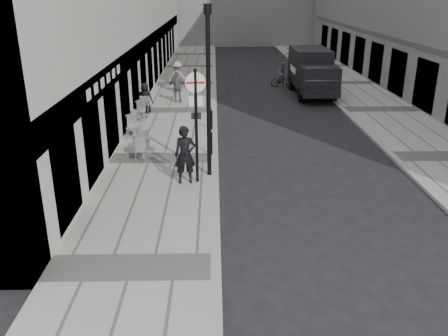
# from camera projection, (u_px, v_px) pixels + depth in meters

# --- Properties ---
(sidewalk) EXTENTS (4.00, 60.00, 0.12)m
(sidewalk) POSITION_uv_depth(u_px,v_px,m) (177.00, 111.00, 25.47)
(sidewalk) COLOR #9D978E
(sidewalk) RESTS_ON ground
(far_sidewalk) EXTENTS (4.00, 60.00, 0.12)m
(far_sidewalk) POSITION_uv_depth(u_px,v_px,m) (380.00, 110.00, 25.68)
(far_sidewalk) COLOR #9D978E
(far_sidewalk) RESTS_ON ground
(walking_man) EXTENTS (0.76, 0.55, 1.95)m
(walking_man) POSITION_uv_depth(u_px,v_px,m) (185.00, 155.00, 15.66)
(walking_man) COLOR black
(walking_man) RESTS_ON sidewalk
(sign_post) EXTENTS (0.65, 0.12, 3.80)m
(sign_post) POSITION_uv_depth(u_px,v_px,m) (196.00, 112.00, 15.21)
(sign_post) COLOR black
(sign_post) RESTS_ON sidewalk
(lamppost) EXTENTS (0.26, 0.26, 5.69)m
(lamppost) POSITION_uv_depth(u_px,v_px,m) (208.00, 85.00, 15.55)
(lamppost) COLOR black
(lamppost) RESTS_ON sidewalk
(bollard_near) EXTENTS (0.11, 0.11, 0.84)m
(bollard_near) POSITION_uv_depth(u_px,v_px,m) (211.00, 120.00, 21.84)
(bollard_near) COLOR black
(bollard_near) RESTS_ON sidewalk
(bollard_far) EXTENTS (0.11, 0.11, 0.85)m
(bollard_far) POSITION_uv_depth(u_px,v_px,m) (211.00, 144.00, 18.56)
(bollard_far) COLOR black
(bollard_far) RESTS_ON sidewalk
(panel_van) EXTENTS (2.20, 5.83, 2.74)m
(panel_van) POSITION_uv_depth(u_px,v_px,m) (312.00, 70.00, 29.10)
(panel_van) COLOR black
(panel_van) RESTS_ON ground
(cyclist) EXTENTS (1.53, 0.58, 1.65)m
(cyclist) POSITION_uv_depth(u_px,v_px,m) (283.00, 77.00, 31.77)
(cyclist) COLOR black
(cyclist) RESTS_ON ground
(pedestrian_a) EXTENTS (1.05, 0.48, 1.77)m
(pedestrian_a) POSITION_uv_depth(u_px,v_px,m) (178.00, 87.00, 26.85)
(pedestrian_a) COLOR slate
(pedestrian_a) RESTS_ON sidewalk
(pedestrian_b) EXTENTS (1.36, 0.97, 1.90)m
(pedestrian_b) POSITION_uv_depth(u_px,v_px,m) (178.00, 77.00, 29.47)
(pedestrian_b) COLOR gray
(pedestrian_b) RESTS_ON sidewalk
(pedestrian_c) EXTENTS (0.84, 0.62, 1.58)m
(pedestrian_c) POSITION_uv_depth(u_px,v_px,m) (145.00, 98.00, 24.57)
(pedestrian_c) COLOR black
(pedestrian_c) RESTS_ON sidewalk
(cafe_table_near) EXTENTS (0.72, 1.62, 0.92)m
(cafe_table_near) POSITION_uv_depth(u_px,v_px,m) (143.00, 145.00, 18.30)
(cafe_table_near) COLOR #A8A8AA
(cafe_table_near) RESTS_ON sidewalk
(cafe_table_mid) EXTENTS (0.78, 1.77, 1.01)m
(cafe_table_mid) POSITION_uv_depth(u_px,v_px,m) (143.00, 108.00, 23.73)
(cafe_table_mid) COLOR #AAAAAC
(cafe_table_mid) RESTS_ON sidewalk
(cafe_table_far) EXTENTS (0.78, 1.77, 1.01)m
(cafe_table_far) POSITION_uv_depth(u_px,v_px,m) (134.00, 123.00, 21.12)
(cafe_table_far) COLOR silver
(cafe_table_far) RESTS_ON sidewalk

